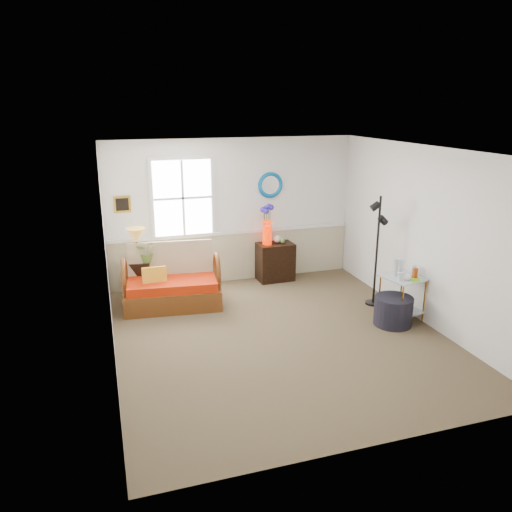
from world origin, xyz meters
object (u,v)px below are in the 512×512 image
object	(u,v)px
loveseat	(172,277)
lamp_stand	(142,280)
cabinet	(275,262)
ottoman	(393,311)
floor_lamp	(377,252)
side_table	(401,298)

from	to	relation	value
loveseat	lamp_stand	bearing A→B (deg)	140.40
lamp_stand	cabinet	world-z (taller)	cabinet
ottoman	cabinet	bearing A→B (deg)	113.02
loveseat	cabinet	world-z (taller)	loveseat
floor_lamp	cabinet	bearing A→B (deg)	136.95
lamp_stand	floor_lamp	xyz separation A→B (m)	(3.61, -1.37, 0.57)
loveseat	floor_lamp	bearing A→B (deg)	-9.88
side_table	lamp_stand	bearing A→B (deg)	150.77
loveseat	lamp_stand	size ratio (longest dim) A/B	2.29
side_table	ottoman	size ratio (longest dim) A/B	1.23
cabinet	ottoman	distance (m)	2.60
lamp_stand	ottoman	distance (m)	4.09
lamp_stand	floor_lamp	distance (m)	3.90
cabinet	side_table	world-z (taller)	cabinet
lamp_stand	cabinet	size ratio (longest dim) A/B	0.94
cabinet	floor_lamp	world-z (taller)	floor_lamp
floor_lamp	ottoman	xyz separation A→B (m)	(-0.13, -0.79, -0.68)
lamp_stand	side_table	bearing A→B (deg)	-29.23
ottoman	floor_lamp	bearing A→B (deg)	80.35
lamp_stand	side_table	size ratio (longest dim) A/B	0.95
loveseat	lamp_stand	distance (m)	0.66
cabinet	ottoman	bearing A→B (deg)	-68.41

